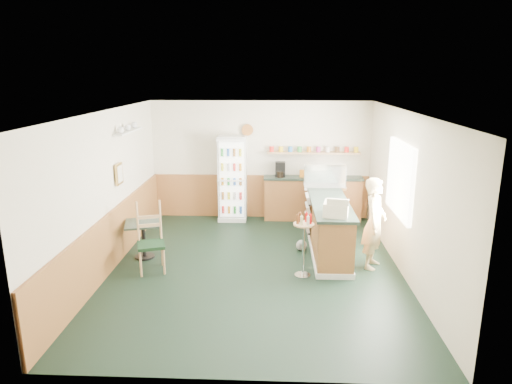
# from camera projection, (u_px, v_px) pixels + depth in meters

# --- Properties ---
(ground) EXTENTS (6.00, 6.00, 0.00)m
(ground) POSITION_uv_depth(u_px,v_px,m) (255.00, 268.00, 7.95)
(ground) COLOR black
(ground) RESTS_ON ground
(room_envelope) EXTENTS (5.04, 6.02, 2.72)m
(room_envelope) POSITION_uv_depth(u_px,v_px,m) (244.00, 174.00, 8.28)
(room_envelope) COLOR beige
(room_envelope) RESTS_ON ground
(service_counter) EXTENTS (0.68, 3.01, 1.01)m
(service_counter) POSITION_uv_depth(u_px,v_px,m) (327.00, 224.00, 8.82)
(service_counter) COLOR #965730
(service_counter) RESTS_ON ground
(back_counter) EXTENTS (2.24, 0.42, 1.69)m
(back_counter) POSITION_uv_depth(u_px,v_px,m) (312.00, 196.00, 10.47)
(back_counter) COLOR #965730
(back_counter) RESTS_ON ground
(drinks_fridge) EXTENTS (0.64, 0.54, 1.94)m
(drinks_fridge) POSITION_uv_depth(u_px,v_px,m) (232.00, 179.00, 10.38)
(drinks_fridge) COLOR silver
(drinks_fridge) RESTS_ON ground
(display_case) EXTENTS (0.84, 0.44, 0.48)m
(display_case) POSITION_uv_depth(u_px,v_px,m) (325.00, 177.00, 9.29)
(display_case) COLOR silver
(display_case) RESTS_ON service_counter
(cash_register) EXTENTS (0.47, 0.49, 0.23)m
(cash_register) POSITION_uv_depth(u_px,v_px,m) (336.00, 209.00, 7.53)
(cash_register) COLOR #EFE4C6
(cash_register) RESTS_ON service_counter
(shopkeeper) EXTENTS (0.56, 0.64, 1.60)m
(shopkeeper) POSITION_uv_depth(u_px,v_px,m) (374.00, 223.00, 7.82)
(shopkeeper) COLOR tan
(shopkeeper) RESTS_ON ground
(condiment_stand) EXTENTS (0.34, 0.34, 1.07)m
(condiment_stand) POSITION_uv_depth(u_px,v_px,m) (304.00, 237.00, 7.48)
(condiment_stand) COLOR silver
(condiment_stand) RESTS_ON ground
(newspaper_rack) EXTENTS (0.10, 0.48, 0.76)m
(newspaper_rack) POSITION_uv_depth(u_px,v_px,m) (308.00, 213.00, 9.02)
(newspaper_rack) COLOR black
(newspaper_rack) RESTS_ON ground
(cafe_table) EXTENTS (0.75, 0.75, 0.68)m
(cafe_table) POSITION_uv_depth(u_px,v_px,m) (143.00, 233.00, 8.29)
(cafe_table) COLOR black
(cafe_table) RESTS_ON ground
(cafe_chair) EXTENTS (0.56, 0.56, 1.19)m
(cafe_chair) POSITION_uv_depth(u_px,v_px,m) (152.00, 235.00, 7.78)
(cafe_chair) COLOR black
(cafe_chair) RESTS_ON ground
(dog_doorstop) EXTENTS (0.21, 0.27, 0.25)m
(dog_doorstop) POSITION_uv_depth(u_px,v_px,m) (302.00, 245.00, 8.70)
(dog_doorstop) COLOR #969791
(dog_doorstop) RESTS_ON ground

